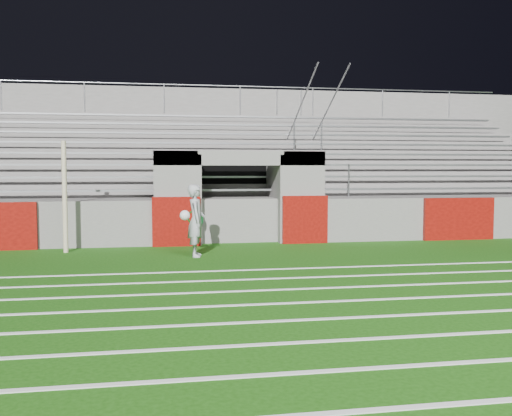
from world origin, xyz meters
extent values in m
plane|color=#174A0C|center=(0.00, 0.00, 0.00)|extent=(90.00, 90.00, 0.00)
cylinder|color=beige|center=(-4.59, 2.28, 1.40)|extent=(0.12, 0.12, 2.80)
cube|color=white|center=(0.00, -8.00, 0.01)|extent=(28.00, 0.09, 0.01)
cube|color=white|center=(0.00, -7.00, 0.01)|extent=(28.00, 0.09, 0.01)
cube|color=white|center=(0.00, -6.00, 0.01)|extent=(28.00, 0.09, 0.01)
cube|color=white|center=(0.00, -5.00, 0.01)|extent=(28.00, 0.09, 0.01)
cube|color=white|center=(0.00, -4.00, 0.01)|extent=(28.00, 0.09, 0.01)
cube|color=white|center=(0.00, -3.00, 0.01)|extent=(28.00, 0.09, 0.01)
cube|color=white|center=(0.00, -2.00, 0.01)|extent=(28.00, 0.09, 0.01)
cube|color=white|center=(0.00, -1.00, 0.01)|extent=(28.00, 0.09, 0.01)
cube|color=slate|center=(7.70, 3.17, 0.62)|extent=(10.60, 0.35, 1.25)
cube|color=slate|center=(-1.80, 3.50, 1.30)|extent=(1.20, 1.00, 2.60)
cube|color=slate|center=(1.80, 3.50, 1.30)|extent=(1.20, 1.00, 2.60)
cube|color=black|center=(0.00, 5.20, 1.25)|extent=(2.60, 0.20, 2.50)
cube|color=slate|center=(-1.15, 4.10, 1.25)|extent=(0.10, 2.20, 2.50)
cube|color=slate|center=(1.15, 4.10, 1.25)|extent=(0.10, 2.20, 2.50)
cube|color=slate|center=(0.00, 3.50, 2.40)|extent=(4.80, 1.00, 0.40)
cube|color=slate|center=(0.00, 7.35, 1.15)|extent=(26.00, 8.00, 0.20)
cube|color=slate|center=(0.00, 7.35, 0.53)|extent=(26.00, 8.00, 1.05)
cube|color=#5D0B08|center=(-1.80, 2.94, 0.68)|extent=(1.30, 0.15, 1.35)
cube|color=#5D0B08|center=(1.80, 2.94, 0.68)|extent=(1.30, 0.15, 1.35)
cube|color=#5D0B08|center=(6.50, 2.94, 0.62)|extent=(2.20, 0.15, 1.25)
cube|color=#919499|center=(0.00, 4.43, 1.47)|extent=(23.00, 0.28, 0.06)
cube|color=slate|center=(0.00, 5.28, 1.44)|extent=(24.00, 0.75, 0.38)
cube|color=#919499|center=(0.00, 5.18, 1.85)|extent=(23.00, 0.28, 0.06)
cube|color=slate|center=(0.00, 6.03, 1.63)|extent=(24.00, 0.75, 0.76)
cube|color=#919499|center=(0.00, 5.93, 2.23)|extent=(23.00, 0.28, 0.06)
cube|color=slate|center=(0.00, 6.78, 1.82)|extent=(24.00, 0.75, 1.14)
cube|color=#919499|center=(0.00, 6.68, 2.61)|extent=(23.00, 0.28, 0.06)
cube|color=slate|center=(0.00, 7.53, 2.01)|extent=(24.00, 0.75, 1.52)
cube|color=#919499|center=(0.00, 7.43, 2.99)|extent=(23.00, 0.28, 0.06)
cube|color=slate|center=(0.00, 8.28, 2.20)|extent=(24.00, 0.75, 1.90)
cube|color=#919499|center=(0.00, 8.18, 3.37)|extent=(23.00, 0.28, 0.06)
cube|color=slate|center=(0.00, 9.03, 2.39)|extent=(24.00, 0.75, 2.28)
cube|color=#919499|center=(0.00, 8.93, 3.75)|extent=(23.00, 0.28, 0.06)
cube|color=slate|center=(0.00, 9.78, 2.58)|extent=(24.00, 0.75, 2.66)
cube|color=#919499|center=(0.00, 9.68, 4.13)|extent=(23.00, 0.28, 0.06)
cube|color=slate|center=(0.00, 10.45, 2.65)|extent=(26.00, 0.60, 5.29)
cylinder|color=#A5A8AD|center=(2.50, 4.15, 1.75)|extent=(0.05, 0.05, 1.00)
cylinder|color=#A5A8AD|center=(2.50, 7.15, 3.27)|extent=(0.05, 0.05, 1.00)
cylinder|color=#A5A8AD|center=(2.50, 10.15, 4.79)|extent=(0.05, 0.05, 1.00)
cylinder|color=#A5A8AD|center=(2.50, 7.15, 3.77)|extent=(0.05, 6.02, 3.08)
cylinder|color=#A5A8AD|center=(3.50, 4.15, 1.75)|extent=(0.05, 0.05, 1.00)
cylinder|color=#A5A8AD|center=(3.50, 7.15, 3.27)|extent=(0.05, 0.05, 1.00)
cylinder|color=#A5A8AD|center=(3.50, 10.15, 4.79)|extent=(0.05, 0.05, 1.00)
cylinder|color=#A5A8AD|center=(3.50, 7.15, 3.77)|extent=(0.05, 6.02, 3.08)
cylinder|color=#A5A8AD|center=(-8.00, 10.15, 4.84)|extent=(0.05, 0.05, 1.10)
cylinder|color=#A5A8AD|center=(-5.00, 10.15, 4.84)|extent=(0.05, 0.05, 1.10)
cylinder|color=#A5A8AD|center=(-2.00, 10.15, 4.84)|extent=(0.05, 0.05, 1.10)
cylinder|color=#A5A8AD|center=(1.00, 10.15, 4.84)|extent=(0.05, 0.05, 1.10)
cylinder|color=#A5A8AD|center=(4.00, 10.15, 4.84)|extent=(0.05, 0.05, 1.10)
cylinder|color=#A5A8AD|center=(7.00, 10.15, 4.84)|extent=(0.05, 0.05, 1.10)
cylinder|color=#A5A8AD|center=(10.00, 10.15, 4.84)|extent=(0.05, 0.05, 1.10)
cylinder|color=#A5A8AD|center=(0.00, 10.15, 5.39)|extent=(24.00, 0.05, 0.05)
imported|color=#A3A7AD|center=(-1.39, 1.04, 0.87)|extent=(0.46, 0.66, 1.74)
sphere|color=white|center=(-1.66, 0.95, 1.01)|extent=(0.24, 0.24, 0.24)
torus|color=#0C3D1B|center=(-1.32, 2.95, 0.72)|extent=(0.53, 0.10, 0.53)
torus|color=#0B3B0C|center=(-1.32, 2.90, 0.79)|extent=(0.42, 0.08, 0.42)
camera|label=1|loc=(-2.29, -12.60, 2.12)|focal=40.00mm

